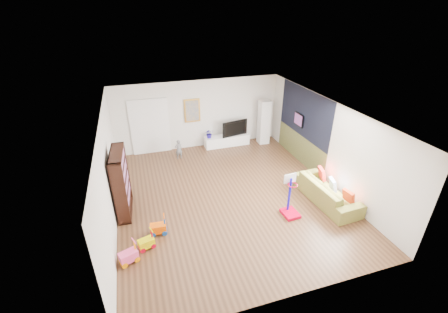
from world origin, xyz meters
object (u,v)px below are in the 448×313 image
object	(u,v)px
bookshelf	(121,183)
sofa	(327,192)
basketball_hoop	(292,197)
media_console	(227,140)

from	to	relation	value
bookshelf	sofa	distance (m)	5.87
bookshelf	basketball_hoop	world-z (taller)	bookshelf
media_console	sofa	size ratio (longest dim) A/B	0.83
basketball_hoop	bookshelf	bearing A→B (deg)	156.71
media_console	bookshelf	size ratio (longest dim) A/B	0.99
media_console	basketball_hoop	bearing A→B (deg)	-87.40
basketball_hoop	sofa	bearing A→B (deg)	8.37
sofa	bookshelf	bearing A→B (deg)	73.96
bookshelf	media_console	bearing A→B (deg)	42.97
sofa	basketball_hoop	bearing A→B (deg)	98.55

